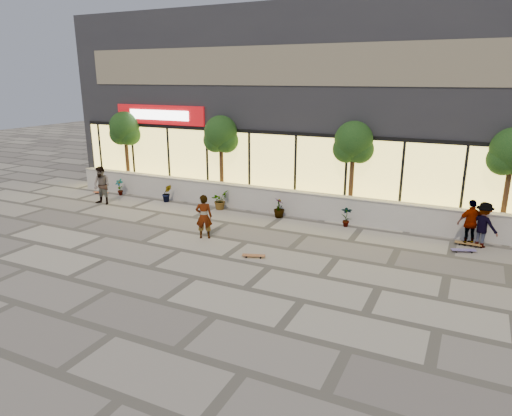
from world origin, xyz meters
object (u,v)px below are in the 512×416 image
at_px(tree_east, 512,155).
at_px(skater_center, 204,217).
at_px(tree_west, 125,130).
at_px(skater_left, 102,186).
at_px(tree_midwest, 221,136).
at_px(skateboard_right_far, 464,250).
at_px(skater_right_far, 483,225).
at_px(tree_mideast, 353,145).
at_px(skateboard_center, 254,255).
at_px(skateboard_left, 101,193).
at_px(skateboard_right_near, 468,244).
at_px(skater_right_near, 471,223).

xyz_separation_m(tree_east, skater_center, (-9.53, -4.71, -2.19)).
height_order(tree_west, skater_left, tree_west).
xyz_separation_m(tree_midwest, skateboard_right_far, (10.39, -2.20, -2.91)).
height_order(tree_west, skater_right_far, tree_west).
distance_m(tree_west, tree_mideast, 11.50).
xyz_separation_m(skateboard_center, skateboard_right_far, (6.02, 3.41, 0.00)).
bearing_deg(skateboard_left, skateboard_right_near, -9.09).
bearing_deg(skater_left, tree_east, 7.72).
height_order(skater_center, skateboard_right_near, skater_center).
height_order(skater_center, skater_right_near, skater_right_near).
bearing_deg(skateboard_left, skater_right_far, -8.75).
xyz_separation_m(tree_east, skateboard_left, (-17.50, -1.50, -2.91)).
xyz_separation_m(skater_right_near, skateboard_left, (-16.50, -0.10, -0.72)).
height_order(tree_west, skateboard_left, tree_west).
bearing_deg(skater_left, skater_right_near, 3.15).
relative_size(skateboard_left, skateboard_right_far, 1.01).
xyz_separation_m(tree_mideast, skater_left, (-10.58, -2.82, -2.13)).
bearing_deg(skater_right_far, tree_east, -86.08).
distance_m(tree_west, skater_left, 3.65).
height_order(skater_left, skateboard_right_near, skater_left).
bearing_deg(skateboard_left, tree_east, -4.19).
height_order(tree_east, skater_right_far, tree_east).
height_order(tree_east, skater_center, tree_east).
distance_m(skater_center, skateboard_right_near, 9.14).
distance_m(skateboard_left, skateboard_right_near, 16.50).
bearing_deg(tree_west, skateboard_left, -108.43).
xyz_separation_m(tree_west, skateboard_right_far, (15.89, -2.20, -2.91)).
relative_size(tree_west, tree_midwest, 1.00).
xyz_separation_m(tree_mideast, skater_center, (-4.03, -4.71, -2.19)).
bearing_deg(tree_mideast, tree_west, 180.00).
bearing_deg(tree_midwest, tree_mideast, 0.00).
xyz_separation_m(tree_west, skater_right_far, (16.38, -1.40, -2.21)).
distance_m(tree_midwest, skater_left, 5.79).
distance_m(skater_center, skateboard_right_far, 8.81).
xyz_separation_m(skater_right_near, skateboard_center, (-6.13, -4.21, -0.73)).
xyz_separation_m(tree_midwest, skateboard_right_near, (10.50, -1.50, -2.90)).
relative_size(skater_left, skater_right_far, 1.10).
xyz_separation_m(skater_left, skater_right_near, (15.08, 1.42, -0.05)).
height_order(tree_east, skater_left, tree_east).
height_order(tree_west, skateboard_center, tree_west).
distance_m(tree_mideast, skater_left, 11.16).
distance_m(skater_center, skateboard_left, 8.62).
distance_m(skateboard_left, skateboard_right_far, 16.40).
bearing_deg(skater_right_near, skater_center, -8.44).
xyz_separation_m(tree_west, skater_center, (7.47, -4.71, -2.19)).
bearing_deg(tree_west, skater_center, -32.22).
relative_size(tree_west, skater_left, 2.29).
distance_m(tree_midwest, skateboard_center, 7.69).
relative_size(skater_center, skateboard_right_near, 1.87).
relative_size(skater_right_near, skateboard_center, 2.11).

